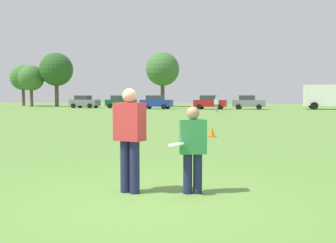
# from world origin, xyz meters

# --- Properties ---
(ground_plane) EXTENTS (170.62, 170.62, 0.00)m
(ground_plane) POSITION_xyz_m (0.00, 0.00, 0.00)
(ground_plane) COLOR #608C3D
(player_thrower) EXTENTS (0.56, 0.41, 1.82)m
(player_thrower) POSITION_xyz_m (-0.39, 0.24, 1.03)
(player_thrower) COLOR #1E234C
(player_thrower) RESTS_ON ground
(player_defender) EXTENTS (0.51, 0.38, 1.51)m
(player_defender) POSITION_xyz_m (0.69, 0.45, 0.84)
(player_defender) COLOR #1E234C
(player_defender) RESTS_ON ground
(frisbee) EXTENTS (0.27, 0.27, 0.06)m
(frisbee) POSITION_xyz_m (0.44, 0.21, 0.88)
(frisbee) COLOR white
(traffic_cone) EXTENTS (0.32, 0.32, 0.48)m
(traffic_cone) POSITION_xyz_m (-0.11, 9.85, 0.23)
(traffic_cone) COLOR #D8590C
(traffic_cone) RESTS_ON ground
(parked_car_near_left) EXTENTS (4.26, 2.33, 1.82)m
(parked_car_near_left) POSITION_xyz_m (-23.05, 45.68, 0.92)
(parked_car_near_left) COLOR slate
(parked_car_near_left) RESTS_ON ground
(parked_car_mid_left) EXTENTS (4.26, 2.33, 1.82)m
(parked_car_mid_left) POSITION_xyz_m (-17.63, 46.14, 0.92)
(parked_car_mid_left) COLOR #0C4C2D
(parked_car_mid_left) RESTS_ON ground
(parked_car_center) EXTENTS (4.26, 2.33, 1.82)m
(parked_car_center) POSITION_xyz_m (-11.71, 43.85, 0.92)
(parked_car_center) COLOR navy
(parked_car_center) RESTS_ON ground
(parked_car_mid_right) EXTENTS (4.26, 2.33, 1.82)m
(parked_car_mid_right) POSITION_xyz_m (-4.53, 44.39, 0.92)
(parked_car_mid_right) COLOR maroon
(parked_car_mid_right) RESTS_ON ground
(parked_car_near_right) EXTENTS (4.26, 2.33, 1.82)m
(parked_car_near_right) POSITION_xyz_m (0.45, 45.49, 0.92)
(parked_car_near_right) COLOR slate
(parked_car_near_right) RESTS_ON ground
(bystander_sideline_watcher) EXTENTS (0.49, 0.35, 1.63)m
(bystander_sideline_watcher) POSITION_xyz_m (-2.67, 35.31, 0.92)
(bystander_sideline_watcher) COLOR gray
(bystander_sideline_watcher) RESTS_ON ground
(tree_west_oak) EXTENTS (4.54, 4.54, 7.38)m
(tree_west_oak) POSITION_xyz_m (-40.00, 55.97, 5.07)
(tree_west_oak) COLOR brown
(tree_west_oak) RESTS_ON ground
(tree_west_maple) EXTENTS (4.21, 4.21, 6.84)m
(tree_west_maple) POSITION_xyz_m (-34.92, 50.68, 4.70)
(tree_west_maple) COLOR brown
(tree_west_maple) RESTS_ON ground
(tree_center_elm) EXTENTS (5.45, 5.45, 8.85)m
(tree_center_elm) POSITION_xyz_m (-30.83, 51.62, 6.09)
(tree_center_elm) COLOR brown
(tree_center_elm) RESTS_ON ground
(tree_east_birch) EXTENTS (5.44, 5.44, 8.84)m
(tree_east_birch) POSITION_xyz_m (-13.55, 54.78, 6.08)
(tree_east_birch) COLOR brown
(tree_east_birch) RESTS_ON ground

